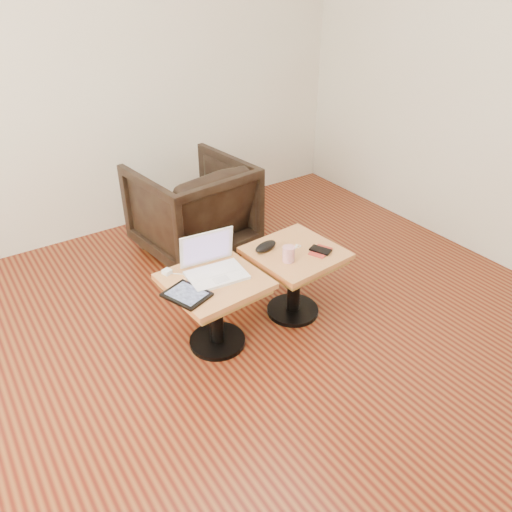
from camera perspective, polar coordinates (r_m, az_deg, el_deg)
room_shell at (r=1.82m, az=-0.44°, el=12.26°), size 4.52×4.52×2.71m
side_table_left at (r=2.75m, az=-4.70°, el=-4.54°), size 0.53×0.53×0.45m
side_table_right at (r=2.99m, az=4.44°, el=-1.24°), size 0.53×0.53×0.45m
laptop at (r=2.71m, az=-4.90°, el=-1.14°), size 0.33×0.28×0.22m
tablet at (r=2.57m, az=-7.92°, el=-4.40°), size 0.24×0.26×0.02m
charging_adapter at (r=2.75m, az=-10.14°, el=-1.79°), size 0.05×0.05×0.03m
glasses_case at (r=2.92m, az=1.11°, el=1.12°), size 0.17×0.10×0.05m
striped_cup at (r=2.81m, az=3.75°, el=0.22°), size 0.08×0.08×0.09m
earbuds_tangle at (r=2.96m, az=4.57°, el=1.07°), size 0.07×0.04×0.01m
phone_on_sleeve at (r=2.94m, az=7.38°, el=0.62°), size 0.16×0.14×0.02m
armchair at (r=3.69m, az=-7.29°, el=5.44°), size 0.83×0.85×0.70m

